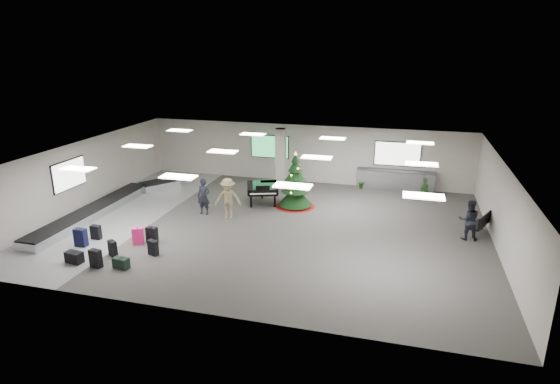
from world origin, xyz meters
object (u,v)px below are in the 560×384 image
(traveler_bench, at_px, (469,220))
(potted_plant_left, at_px, (362,180))
(service_counter, at_px, (395,180))
(bench, at_px, (481,223))
(traveler_b, at_px, (228,199))
(traveler_a, at_px, (204,197))
(baggage_carousel, at_px, (108,206))
(pink_suitcase, at_px, (138,236))
(grand_piano, at_px, (262,188))
(christmas_tree, at_px, (295,188))
(potted_plant_right, at_px, (425,190))

(traveler_bench, relative_size, potted_plant_left, 1.81)
(service_counter, bearing_deg, bench, -55.45)
(traveler_b, bearing_deg, traveler_a, 159.87)
(traveler_a, distance_m, traveler_b, 1.28)
(traveler_b, relative_size, traveler_bench, 1.12)
(baggage_carousel, height_order, pink_suitcase, pink_suitcase)
(grand_piano, bearing_deg, service_counter, 12.85)
(bench, bearing_deg, pink_suitcase, -135.83)
(christmas_tree, bearing_deg, baggage_carousel, -161.31)
(grand_piano, relative_size, potted_plant_left, 2.46)
(traveler_bench, height_order, potted_plant_left, traveler_bench)
(potted_plant_left, height_order, potted_plant_right, potted_plant_left)
(christmas_tree, xyz_separation_m, traveler_b, (-2.50, -2.30, -0.01))
(traveler_bench, xyz_separation_m, potted_plant_right, (-1.50, 5.11, -0.43))
(service_counter, bearing_deg, christmas_tree, -139.03)
(potted_plant_left, bearing_deg, traveler_b, -131.08)
(traveler_bench, bearing_deg, grand_piano, -17.04)
(baggage_carousel, height_order, potted_plant_left, potted_plant_left)
(baggage_carousel, distance_m, pink_suitcase, 4.62)
(baggage_carousel, xyz_separation_m, grand_piano, (6.68, 2.89, 0.55))
(potted_plant_right, bearing_deg, traveler_b, -147.59)
(traveler_bench, bearing_deg, christmas_tree, -19.23)
(baggage_carousel, xyz_separation_m, service_counter, (12.84, 6.73, 0.33))
(pink_suitcase, bearing_deg, traveler_bench, -6.53)
(traveler_b, xyz_separation_m, traveler_bench, (10.02, 0.30, -0.10))
(service_counter, relative_size, christmas_tree, 1.49)
(baggage_carousel, bearing_deg, bench, 5.26)
(baggage_carousel, height_order, bench, bench)
(baggage_carousel, xyz_separation_m, traveler_a, (4.57, 0.73, 0.61))
(christmas_tree, xyz_separation_m, grand_piano, (-1.65, 0.07, -0.17))
(grand_piano, bearing_deg, traveler_b, -128.88)
(bench, bearing_deg, baggage_carousel, -149.94)
(traveler_bench, distance_m, potted_plant_left, 7.47)
(pink_suitcase, bearing_deg, potted_plant_right, 15.67)
(christmas_tree, xyz_separation_m, traveler_bench, (7.52, -2.01, -0.11))
(baggage_carousel, bearing_deg, service_counter, 27.67)
(baggage_carousel, xyz_separation_m, potted_plant_right, (14.35, 5.92, 0.17))
(potted_plant_left, xyz_separation_m, potted_plant_right, (3.23, -0.66, -0.06))
(christmas_tree, relative_size, potted_plant_left, 3.00)
(pink_suitcase, xyz_separation_m, potted_plant_left, (7.65, 9.63, 0.12))
(baggage_carousel, relative_size, traveler_bench, 5.92)
(potted_plant_left, bearing_deg, baggage_carousel, -149.38)
(pink_suitcase, bearing_deg, traveler_a, 49.93)
(traveler_bench, bearing_deg, service_counter, -67.31)
(traveler_a, height_order, traveler_b, traveler_b)
(pink_suitcase, bearing_deg, grand_piano, 37.74)
(potted_plant_left, bearing_deg, traveler_bench, -50.63)
(service_counter, xyz_separation_m, traveler_a, (-8.27, -6.01, 0.28))
(grand_piano, distance_m, traveler_a, 3.02)
(grand_piano, height_order, potted_plant_left, grand_piano)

